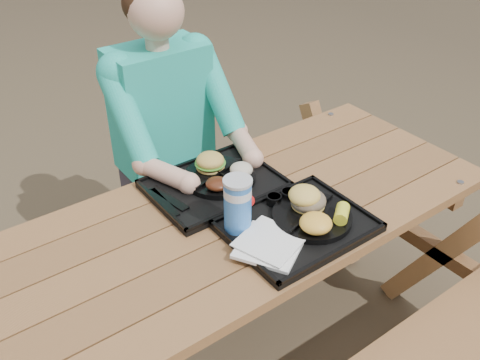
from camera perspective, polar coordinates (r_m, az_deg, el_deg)
ground at (r=2.34m, az=0.00°, el=-18.16°), size 60.00×60.00×0.00m
picnic_table at (r=2.05m, az=0.00°, el=-11.75°), size 1.80×1.49×0.75m
tray_near at (r=1.73m, az=6.17°, el=-5.01°), size 0.45×0.35×0.02m
tray_far at (r=1.91m, az=-2.75°, el=-0.62°), size 0.45×0.35×0.02m
plate_near at (r=1.75m, az=7.68°, el=-3.90°), size 0.26×0.26×0.02m
plate_far at (r=1.92m, az=-2.19°, el=0.30°), size 0.26×0.26×0.02m
napkin_stack at (r=1.63m, az=3.16°, el=-6.94°), size 0.25×0.25×0.02m
soda_cup at (r=1.65m, az=-0.25°, el=-2.75°), size 0.09×0.09×0.17m
condiment_bbq at (r=1.80m, az=3.65°, el=-2.09°), size 0.05×0.05×0.03m
condiment_mustard at (r=1.83m, az=5.22°, el=-1.60°), size 0.06×0.06×0.03m
sandwich at (r=1.74m, az=7.38°, el=-1.28°), size 0.11×0.11×0.12m
mac_cheese at (r=1.67m, az=8.09°, el=-4.58°), size 0.10×0.10×0.05m
corn_cob at (r=1.73m, az=10.80°, el=-3.53°), size 0.10×0.10×0.04m
cutlery_far at (r=1.84m, az=-7.60°, el=-1.94°), size 0.06×0.18×0.01m
burger at (r=1.93m, az=-3.22°, el=2.43°), size 0.10×0.10×0.09m
baked_beans at (r=1.84m, az=-2.46°, el=-0.41°), size 0.08×0.08×0.04m
potato_salad at (r=1.90m, az=0.14°, el=1.13°), size 0.08×0.08×0.05m
diner at (r=2.32m, az=-7.74°, el=2.36°), size 0.48×0.84×1.28m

